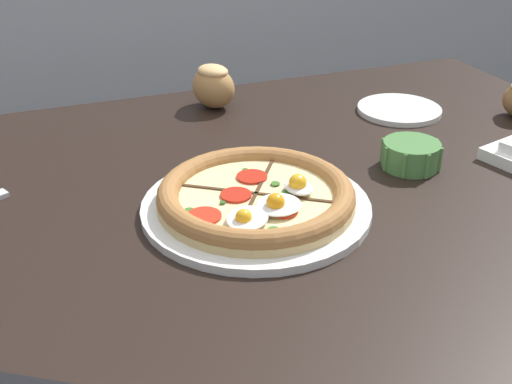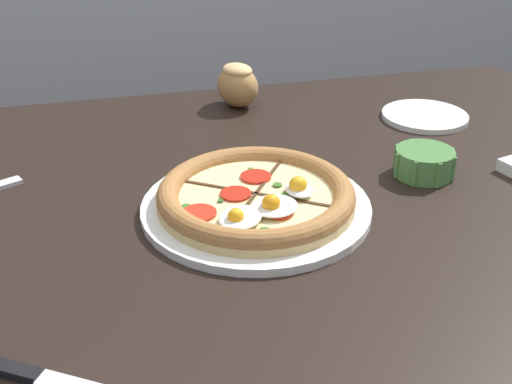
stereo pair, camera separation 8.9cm
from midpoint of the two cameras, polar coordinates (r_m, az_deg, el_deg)
dining_table at (r=0.98m, az=2.59°, el=-5.57°), size 1.43×1.00×0.76m
pizza at (r=0.90m, az=2.87°, el=-0.67°), size 0.32×0.32×0.05m
ramekin_bowl at (r=1.04m, az=17.13°, el=2.52°), size 0.10×0.10×0.04m
bread_piece_mid at (r=1.27m, az=0.38°, el=9.52°), size 0.10×0.12×0.09m
knife_main at (r=0.65m, az=-13.76°, el=-16.22°), size 0.20×0.14×0.01m
side_saucer at (r=1.27m, az=16.74°, el=6.44°), size 0.16×0.16×0.01m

